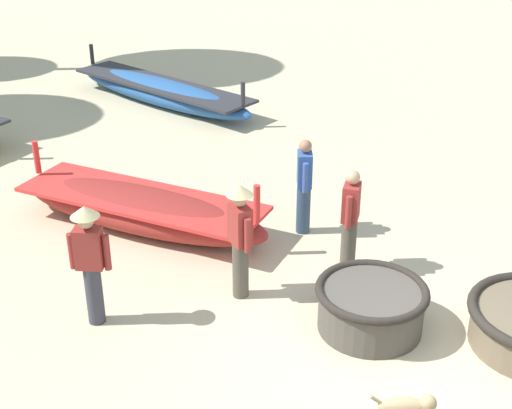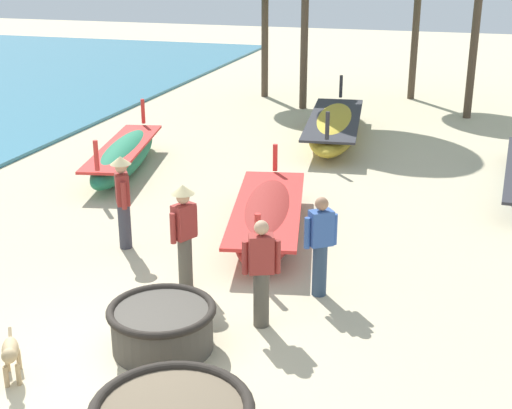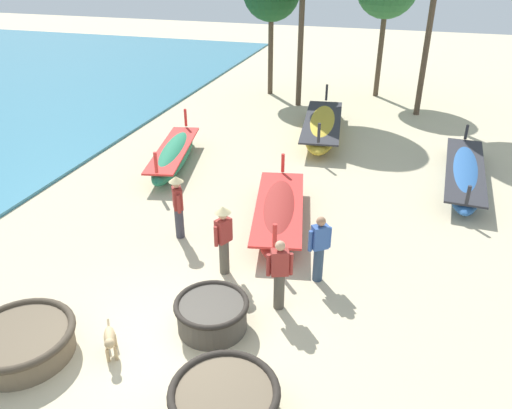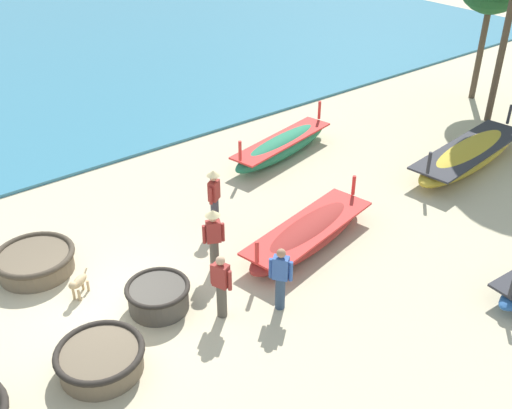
% 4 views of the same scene
% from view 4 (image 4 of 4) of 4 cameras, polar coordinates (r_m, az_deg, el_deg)
% --- Properties ---
extents(ground_plane, '(80.00, 80.00, 0.00)m').
position_cam_4_polar(ground_plane, '(13.80, -12.77, -9.55)').
color(ground_plane, '#C6B793').
extents(sea, '(28.00, 52.00, 0.10)m').
position_cam_4_polar(sea, '(32.62, -23.24, 12.96)').
color(sea, teal).
rests_on(sea, ground).
extents(coracle_beside_post, '(1.91, 1.91, 0.55)m').
position_cam_4_polar(coracle_beside_post, '(15.27, -20.30, -5.06)').
color(coracle_beside_post, brown).
rests_on(coracle_beside_post, ground).
extents(coracle_nearest, '(1.43, 1.43, 0.62)m').
position_cam_4_polar(coracle_nearest, '(13.43, -9.30, -8.57)').
color(coracle_nearest, '#4C473F').
rests_on(coracle_nearest, ground).
extents(coracle_center, '(1.75, 1.75, 0.55)m').
position_cam_4_polar(coracle_center, '(12.30, -14.59, -14.02)').
color(coracle_center, brown).
rests_on(coracle_center, ground).
extents(long_boat_green_hull, '(2.04, 4.60, 1.15)m').
position_cam_4_polar(long_boat_green_hull, '(15.30, 5.04, -2.74)').
color(long_boat_green_hull, maroon).
rests_on(long_boat_green_hull, ground).
extents(long_boat_white_hull, '(1.86, 4.65, 1.29)m').
position_cam_4_polar(long_boat_white_hull, '(19.69, 2.50, 5.59)').
color(long_boat_white_hull, '#237551').
rests_on(long_boat_white_hull, ground).
extents(long_boat_blue_hull, '(1.95, 5.67, 1.36)m').
position_cam_4_polar(long_boat_blue_hull, '(20.20, 19.61, 4.47)').
color(long_boat_blue_hull, gold).
rests_on(long_boat_blue_hull, ground).
extents(fisherman_standing_left, '(0.36, 0.49, 1.67)m').
position_cam_4_polar(fisherman_standing_left, '(14.05, -4.06, -3.03)').
color(fisherman_standing_left, '#4C473D').
rests_on(fisherman_standing_left, ground).
extents(fisherman_by_coracle, '(0.37, 0.46, 1.67)m').
position_cam_4_polar(fisherman_by_coracle, '(15.70, -4.01, 0.94)').
color(fisherman_by_coracle, '#383842').
rests_on(fisherman_by_coracle, ground).
extents(fisherman_standing_right, '(0.50, 0.33, 1.57)m').
position_cam_4_polar(fisherman_standing_right, '(12.77, -3.33, -7.65)').
color(fisherman_standing_right, '#4C473D').
rests_on(fisherman_standing_right, ground).
extents(fisherman_hauling, '(0.44, 0.38, 1.57)m').
position_cam_4_polar(fisherman_hauling, '(12.96, 2.35, -6.94)').
color(fisherman_hauling, '#2D425B').
rests_on(fisherman_hauling, ground).
extents(dog, '(0.45, 0.60, 0.55)m').
position_cam_4_polar(dog, '(14.12, -16.56, -7.17)').
color(dog, tan).
rests_on(dog, ground).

